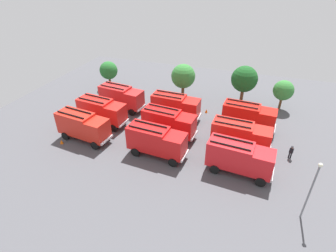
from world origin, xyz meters
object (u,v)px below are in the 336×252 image
(fire_truck_8, at_px, (248,116))
(firefighter_2, at_px, (110,108))
(firefighter_0, at_px, (265,116))
(traffic_cone_0, at_px, (76,124))
(lamppost, at_px, (312,187))
(tree_0, at_px, (109,71))
(traffic_cone_2, at_px, (206,111))
(fire_truck_7, at_px, (175,106))
(tree_2, at_px, (244,79))
(fire_truck_5, at_px, (240,135))
(fire_truck_1, at_px, (156,140))
(tree_1, at_px, (183,76))
(fire_truck_4, at_px, (169,122))
(fire_truck_2, at_px, (239,157))
(fire_truck_6, at_px, (121,97))
(fire_truck_3, at_px, (102,110))
(firefighter_1, at_px, (291,152))
(tree_3, at_px, (283,90))
(fire_truck_0, at_px, (83,125))
(traffic_cone_1, at_px, (61,142))

(fire_truck_8, bearing_deg, firefighter_2, -169.38)
(firefighter_0, distance_m, firefighter_2, 23.33)
(traffic_cone_0, relative_size, lamppost, 0.11)
(fire_truck_8, height_order, tree_0, tree_0)
(fire_truck_8, distance_m, traffic_cone_2, 7.23)
(fire_truck_7, xyz_separation_m, tree_2, (8.83, 8.27, 2.19))
(firefighter_2, distance_m, traffic_cone_2, 15.02)
(fire_truck_5, distance_m, fire_truck_8, 5.27)
(firefighter_2, bearing_deg, firefighter_0, -112.94)
(tree_2, bearing_deg, fire_truck_8, -78.51)
(fire_truck_8, bearing_deg, fire_truck_1, -131.28)
(tree_1, xyz_separation_m, lamppost, (17.39, -20.30, -0.40))
(fire_truck_8, height_order, traffic_cone_2, fire_truck_8)
(fire_truck_1, relative_size, lamppost, 1.16)
(fire_truck_4, relative_size, tree_2, 1.14)
(tree_2, distance_m, lamppost, 23.15)
(traffic_cone_2, bearing_deg, fire_truck_2, -63.81)
(traffic_cone_2, height_order, lamppost, lamppost)
(traffic_cone_0, relative_size, traffic_cone_2, 1.17)
(tree_0, relative_size, lamppost, 0.79)
(fire_truck_6, relative_size, fire_truck_7, 1.02)
(fire_truck_3, bearing_deg, firefighter_1, 6.44)
(tree_3, bearing_deg, tree_1, -174.21)
(lamppost, bearing_deg, fire_truck_2, 145.66)
(fire_truck_8, relative_size, tree_1, 1.19)
(fire_truck_5, height_order, traffic_cone_2, fire_truck_5)
(firefighter_1, bearing_deg, firefighter_2, 110.46)
(fire_truck_2, height_order, traffic_cone_2, fire_truck_2)
(fire_truck_4, height_order, tree_1, tree_1)
(fire_truck_2, height_order, firefighter_0, fire_truck_2)
(fire_truck_0, relative_size, fire_truck_6, 1.00)
(fire_truck_7, xyz_separation_m, traffic_cone_1, (-11.95, -11.12, -1.86))
(lamppost, bearing_deg, tree_1, 130.58)
(traffic_cone_1, bearing_deg, firefighter_1, 13.13)
(fire_truck_0, height_order, tree_1, tree_1)
(firefighter_0, xyz_separation_m, tree_0, (-27.77, 3.52, 2.47))
(fire_truck_8, bearing_deg, fire_truck_0, -150.09)
(fire_truck_5, bearing_deg, traffic_cone_1, -161.16)
(tree_3, xyz_separation_m, lamppost, (1.66, -21.90, 0.50))
(fire_truck_6, bearing_deg, fire_truck_7, 5.62)
(tree_2, relative_size, traffic_cone_2, 10.87)
(fire_truck_0, distance_m, firefighter_1, 26.03)
(firefighter_1, height_order, tree_2, tree_2)
(fire_truck_4, bearing_deg, firefighter_0, 39.43)
(fire_truck_5, distance_m, lamppost, 11.07)
(fire_truck_0, relative_size, lamppost, 1.17)
(fire_truck_5, bearing_deg, tree_0, 157.42)
(traffic_cone_1, bearing_deg, fire_truck_4, 26.93)
(fire_truck_5, height_order, fire_truck_8, same)
(traffic_cone_1, bearing_deg, fire_truck_0, 39.34)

